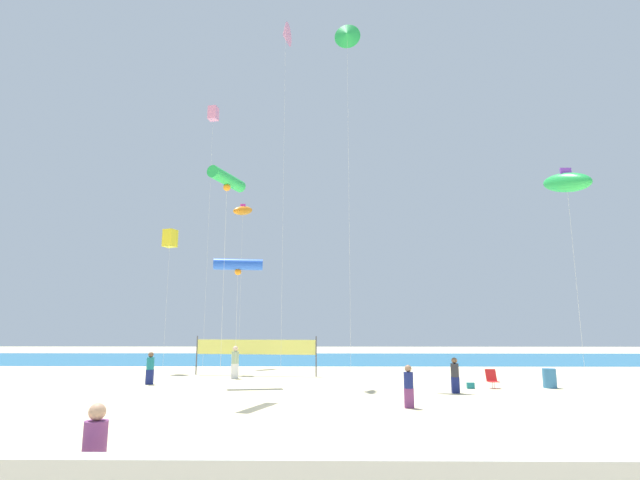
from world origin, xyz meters
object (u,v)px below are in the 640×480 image
Objects in this scene: kite_green_inflatable at (567,183)px; beachgoer_sage_shirt at (235,361)px; mother_figure at (94,452)px; kite_blue_tube at (238,265)px; folding_beach_chair at (492,378)px; kite_orange_inflatable at (243,211)px; volleyball_net at (255,349)px; kite_green_delta at (347,35)px; beach_handbag at (471,386)px; beachgoer_teal_shirt at (150,367)px; beachgoer_charcoal_shirt at (455,374)px; trash_barrel at (550,378)px; kite_pink_delta at (285,35)px; beachgoer_navy_shirt at (409,385)px; kite_green_tube at (227,180)px; kite_pink_box at (213,114)px; kite_yellow_box at (170,238)px.

beachgoer_sage_shirt is at bearing 160.40° from kite_green_inflatable.
mother_figure is 18.08m from kite_blue_tube.
kite_orange_inflatable reaches higher than folding_beach_chair.
kite_orange_inflatable is at bearing 99.40° from kite_blue_tube.
kite_blue_tube reaches higher than volleyball_net.
mother_figure is 1.87× the size of folding_beach_chair.
kite_green_inflatable is (16.50, -2.63, 3.69)m from kite_blue_tube.
kite_orange_inflatable reaches higher than kite_blue_tube.
kite_green_delta is at bearing 159.99° from folding_beach_chair.
volleyball_net reaches higher than beach_handbag.
beachgoer_teal_shirt is 1.06× the size of beachgoer_charcoal_shirt.
beachgoer_charcoal_shirt is at bearing -134.68° from folding_beach_chair.
folding_beach_chair is 2.48× the size of beach_handbag.
kite_green_inflatable is (0.82, -1.81, 9.44)m from trash_barrel.
volleyball_net is at bearing 132.42° from kite_pink_delta.
beachgoer_navy_shirt is 11.78m from kite_green_tube.
kite_green_delta is (-1.68, 9.26, 20.35)m from beachgoer_navy_shirt.
beach_handbag is (10.76, 16.10, -0.74)m from mother_figure.
volleyball_net is at bearing -135.34° from beachgoer_navy_shirt.
beachgoer_sage_shirt is at bearing -61.47° from kite_pink_box.
kite_yellow_box is 15.95m from kite_pink_delta.
beachgoer_sage_shirt is 2.09× the size of folding_beach_chair.
beachgoer_charcoal_shirt is 13.14m from volleyball_net.
beachgoer_charcoal_shirt is 0.16× the size of kite_yellow_box.
beachgoer_sage_shirt reaches higher than beachgoer_navy_shirt.
kite_pink_delta reaches higher than kite_yellow_box.
folding_beach_chair is 24.39m from kite_pink_delta.
trash_barrel is at bearing 72.21° from mother_figure.
mother_figure reaches higher than beachgoer_teal_shirt.
beachgoer_charcoal_shirt is at bearing -177.92° from kite_green_inflatable.
kite_green_delta is at bearing 28.96° from beachgoer_teal_shirt.
kite_pink_delta reaches higher than kite_green_inflatable.
kite_green_inflatable reaches higher than mother_figure.
kite_blue_tube is at bearing 92.66° from kite_green_tube.
kite_pink_box reaches higher than beachgoer_teal_shirt.
kite_orange_inflatable is at bearing -74.80° from beachgoer_charcoal_shirt.
kite_pink_delta reaches higher than folding_beach_chair.
kite_orange_inflatable is at bearing 119.88° from mother_figure.
beachgoer_teal_shirt is 0.17× the size of kite_yellow_box.
kite_yellow_box is at bearing 128.92° from kite_blue_tube.
beachgoer_navy_shirt is 0.07× the size of kite_green_delta.
kite_yellow_box reaches higher than trash_barrel.
beachgoer_navy_shirt is at bearing -124.02° from beach_handbag.
kite_orange_inflatable is 0.59× the size of kite_green_delta.
beachgoer_teal_shirt is at bearing 131.29° from mother_figure.
beachgoer_teal_shirt is at bearing 174.71° from kite_blue_tube.
volleyball_net reaches higher than mother_figure.
beachgoer_charcoal_shirt is 21.44m from kite_green_delta.
kite_pink_delta reaches higher than kite_blue_tube.
beachgoer_teal_shirt is at bearing -92.18° from kite_pink_box.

